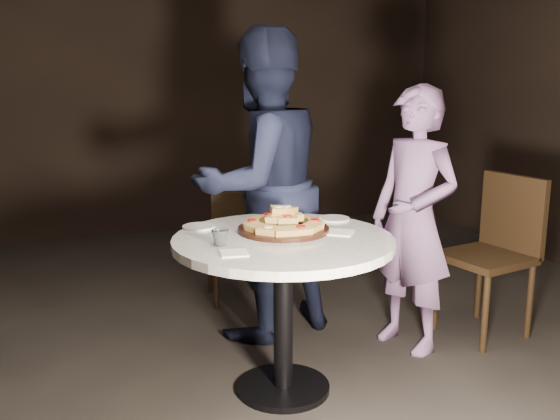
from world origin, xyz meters
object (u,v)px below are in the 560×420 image
chair_far (237,238)px  chair_right (497,243)px  focaccia_pile (283,221)px  water_glass (220,238)px  diner_navy (261,186)px  diner_teal (414,220)px  serving_board (283,229)px  table (283,267)px

chair_far → chair_right: (1.43, -1.03, 0.10)m
focaccia_pile → chair_far: focaccia_pile is taller
water_glass → diner_navy: (0.47, 0.82, 0.08)m
diner_navy → focaccia_pile: bearing=64.3°
diner_teal → chair_right: bearing=71.3°
serving_board → chair_right: size_ratio=0.47×
chair_far → diner_teal: bearing=132.6°
table → focaccia_pile: size_ratio=3.43×
serving_board → chair_right: 1.54m
water_glass → diner_teal: (1.26, 0.32, -0.09)m
serving_board → diner_navy: (0.09, 0.66, 0.11)m
serving_board → diner_navy: size_ratio=0.25×
diner_navy → diner_teal: bearing=129.6°
serving_board → chair_right: chair_right is taller
chair_far → diner_teal: size_ratio=0.53×
focaccia_pile → chair_far: size_ratio=0.51×
serving_board → focaccia_pile: 0.04m
water_glass → chair_right: bearing=10.3°
focaccia_pile → water_glass: focaccia_pile is taller
serving_board → diner_teal: bearing=10.4°
diner_navy → chair_far: bearing=-107.3°
serving_board → chair_far: size_ratio=0.56×
chair_right → water_glass: bearing=-91.6°
water_glass → diner_navy: bearing=60.4°
focaccia_pile → diner_teal: bearing=10.2°
chair_far → water_glass: bearing=77.0°
table → chair_right: 1.58m
water_glass → chair_right: size_ratio=0.08×
table → chair_right: chair_right is taller
serving_board → chair_far: (0.08, 1.21, -0.36)m
table → serving_board: bearing=69.9°
diner_navy → table: bearing=62.3°
chair_far → table: bearing=90.2°
table → focaccia_pile: 0.25m
table → serving_board: size_ratio=3.10×
table → focaccia_pile: (0.04, 0.12, 0.21)m
serving_board → chair_far: serving_board is taller
water_glass → diner_navy: 0.95m
water_glass → chair_right: (1.89, 0.34, -0.29)m
chair_right → table: bearing=-91.0°
diner_teal → focaccia_pile: bearing=-100.5°
table → chair_far: size_ratio=1.75×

